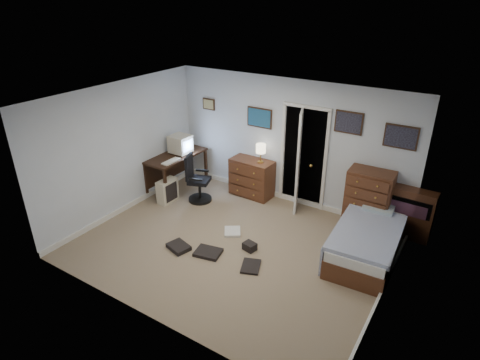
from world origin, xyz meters
name	(u,v)px	position (x,y,z in m)	size (l,w,h in m)	color
floor	(233,245)	(0.00, 0.00, -0.01)	(5.00, 4.00, 0.02)	gray
computer_desk	(173,162)	(-2.30, 1.15, 0.62)	(0.67, 1.41, 0.80)	black
crt_monitor	(180,144)	(-2.18, 1.30, 1.00)	(0.43, 0.39, 0.39)	beige
keyboard	(171,161)	(-2.02, 0.80, 0.82)	(0.16, 0.43, 0.03)	beige
pc_tower	(168,191)	(-2.00, 0.60, 0.24)	(0.23, 0.45, 0.48)	beige
office_chair	(197,183)	(-1.52, 0.97, 0.38)	(0.61, 0.61, 0.99)	black
media_stack	(199,156)	(-2.32, 2.10, 0.43)	(0.17, 0.17, 0.86)	maroon
low_dresser	(252,178)	(-0.69, 1.77, 0.40)	(0.89, 0.45, 0.79)	#582F1C
table_lamp	(261,149)	(-0.49, 1.77, 1.08)	(0.21, 0.21, 0.39)	gold
doorway	(309,153)	(0.35, 2.27, 1.00)	(0.96, 1.12, 2.05)	black
tall_dresser	(368,200)	(1.73, 1.75, 0.57)	(0.77, 0.45, 1.14)	#582F1C
headboard_bookcase	(402,210)	(2.31, 1.86, 0.49)	(1.03, 0.30, 0.92)	#582F1C
bed	(366,241)	(1.99, 0.89, 0.28)	(1.07, 1.87, 0.60)	#582F1C
wall_posters	(317,123)	(0.57, 1.98, 1.75)	(4.38, 0.04, 0.60)	#331E11
floor_clutter	(216,248)	(-0.16, -0.28, 0.03)	(1.71, 1.30, 0.13)	black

